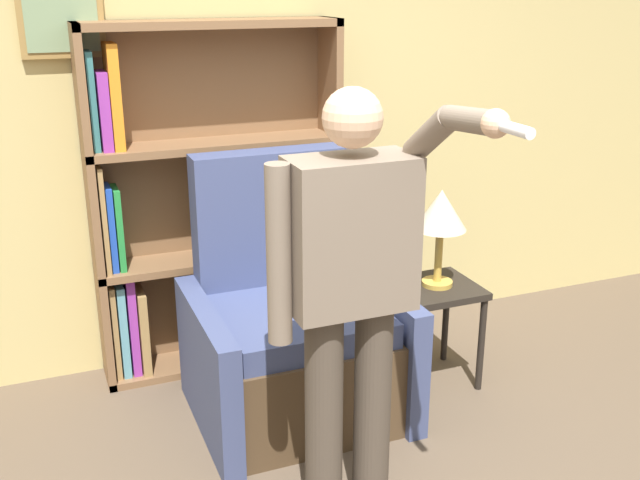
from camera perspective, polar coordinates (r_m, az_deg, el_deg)
The scene contains 6 objects.
wall_back at distance 4.16m, azimuth -6.04°, elevation 9.93°, with size 8.00×0.11×2.80m.
bookcase at distance 4.05m, azimuth -9.41°, elevation 2.39°, with size 1.33×0.28×1.88m.
armchair at distance 3.75m, azimuth -2.16°, elevation -7.31°, with size 1.00×0.88×1.27m.
person_standing at distance 2.78m, azimuth 2.36°, elevation -3.36°, with size 0.62×0.78×1.73m.
side_table at distance 4.01m, azimuth 8.82°, elevation -4.77°, with size 0.41×0.41×0.56m.
table_lamp at distance 3.84m, azimuth 9.20°, elevation 1.97°, with size 0.27×0.27×0.52m.
Camera 1 is at (-1.13, -1.92, 2.07)m, focal length 42.00 mm.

